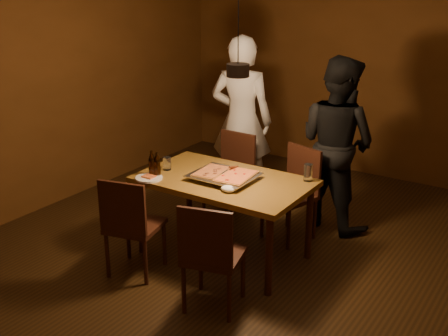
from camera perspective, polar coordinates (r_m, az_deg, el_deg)
The scene contains 19 objects.
room_shell at distance 4.51m, azimuth 1.39°, elevation 5.51°, with size 6.00×6.00×6.00m.
dining_table at distance 4.97m, azimuth 0.00°, elevation -1.89°, with size 1.50×0.90×0.75m.
chair_far_left at distance 5.86m, azimuth 0.85°, elevation 0.05°, with size 0.43×0.43×0.49m.
chair_far_right at distance 5.45m, azimuth 7.29°, elevation -1.65°, with size 0.52×0.52×0.49m.
chair_near_left at distance 4.75m, azimuth -9.58°, elevation -5.07°, with size 0.51×0.51×0.49m.
chair_near_right at distance 4.21m, azimuth -1.43°, elevation -8.16°, with size 0.51×0.51×0.49m.
pizza_tray at distance 4.92m, azimuth -0.02°, elevation -0.92°, with size 0.55×0.45×0.05m, color silver.
pizza_meat at distance 4.96m, azimuth -1.26°, elevation -0.33°, with size 0.22×0.36×0.02m, color maroon.
pizza_cheese at distance 4.85m, azimuth 1.26°, elevation -0.81°, with size 0.25×0.40×0.02m, color gold.
spatula at distance 4.92m, azimuth 0.13°, elevation -0.42°, with size 0.09×0.24×0.04m, color silver, non-canonical shape.
beer_bottle_a at distance 5.01m, azimuth -7.33°, elevation 0.46°, with size 0.06×0.06×0.23m.
beer_bottle_b at distance 5.00m, azimuth -6.81°, elevation 0.36°, with size 0.06×0.06×0.22m.
water_glass_left at distance 5.17m, azimuth -5.82°, elevation 0.45°, with size 0.08×0.08×0.12m, color silver.
water_glass_right at distance 4.92m, azimuth 8.53°, elevation -0.47°, with size 0.07×0.07×0.15m, color silver.
plate_slice at distance 4.98m, azimuth -7.64°, elevation -0.99°, with size 0.24×0.24×0.03m.
napkin at distance 4.65m, azimuth 0.43°, elevation -2.13°, with size 0.13×0.10×0.05m, color white.
diner_white at distance 6.15m, azimuth 1.78°, elevation 4.81°, with size 0.68×0.44×1.86m, color silver.
diner_dark at distance 5.67m, azimuth 11.38°, elevation 2.48°, with size 0.84×0.66×1.73m, color black.
pendant_lamp at distance 4.43m, azimuth 1.43°, elevation 10.03°, with size 0.18×0.18×1.10m.
Camera 1 is at (2.31, -3.71, 2.50)m, focal length 45.00 mm.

